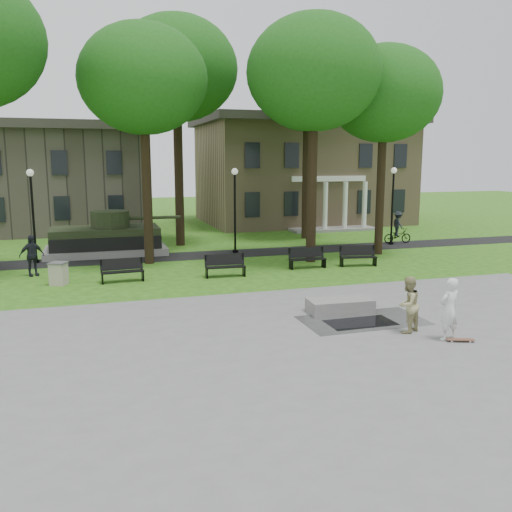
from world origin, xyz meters
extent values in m
plane|color=#255B15|center=(0.00, 0.00, 0.00)|extent=(120.00, 120.00, 0.00)
cube|color=gray|center=(0.00, -5.00, 0.01)|extent=(22.00, 16.00, 0.02)
cube|color=black|center=(0.00, 12.00, 0.01)|extent=(44.00, 2.60, 0.01)
cube|color=#9E8460|center=(10.00, 26.00, 4.00)|extent=(16.00, 11.00, 8.00)
cube|color=#38332D|center=(10.00, 26.00, 8.30)|extent=(17.00, 12.00, 0.60)
cube|color=silver|center=(10.00, 20.50, 3.80)|extent=(6.00, 0.30, 0.40)
cube|color=#4C443D|center=(-11.00, 26.50, 3.60)|extent=(15.00, 10.00, 7.20)
cylinder|color=black|center=(-4.50, 10.50, 4.00)|extent=(0.48, 0.48, 8.00)
ellipsoid|color=#1C5413|center=(-4.50, 10.50, 9.00)|extent=(6.20, 6.20, 5.27)
cylinder|color=black|center=(3.50, 8.50, 4.16)|extent=(0.50, 0.50, 8.32)
ellipsoid|color=#1C5413|center=(3.50, 8.50, 9.36)|extent=(6.60, 6.60, 5.61)
cylinder|color=black|center=(8.00, 9.50, 3.84)|extent=(0.46, 0.46, 7.68)
ellipsoid|color=#1C5413|center=(8.00, 9.50, 8.64)|extent=(6.00, 6.00, 5.10)
cylinder|color=black|center=(-2.00, 16.00, 4.64)|extent=(0.54, 0.54, 9.28)
ellipsoid|color=#1C5413|center=(-2.00, 16.00, 10.44)|extent=(7.20, 7.20, 6.12)
cylinder|color=black|center=(6.50, 16.50, 4.32)|extent=(0.50, 0.50, 8.64)
ellipsoid|color=#1C5413|center=(6.50, 16.50, 9.72)|extent=(6.40, 6.40, 5.44)
cylinder|color=black|center=(-10.00, 12.30, 2.20)|extent=(0.12, 0.12, 4.40)
sphere|color=silver|center=(-10.00, 12.30, 4.55)|extent=(0.36, 0.36, 0.36)
cylinder|color=black|center=(-10.00, 12.30, 0.08)|extent=(0.32, 0.32, 0.16)
cylinder|color=black|center=(0.50, 12.30, 2.20)|extent=(0.12, 0.12, 4.40)
sphere|color=silver|center=(0.50, 12.30, 4.55)|extent=(0.36, 0.36, 0.36)
cylinder|color=black|center=(0.50, 12.30, 0.08)|extent=(0.32, 0.32, 0.16)
cylinder|color=black|center=(10.50, 12.30, 2.20)|extent=(0.12, 0.12, 4.40)
sphere|color=silver|center=(10.50, 12.30, 4.55)|extent=(0.36, 0.36, 0.36)
cylinder|color=black|center=(10.50, 12.30, 0.08)|extent=(0.32, 0.32, 0.16)
cube|color=gray|center=(-6.50, 14.00, 0.20)|extent=(6.50, 3.40, 0.40)
cube|color=#27321A|center=(-6.50, 14.00, 0.95)|extent=(5.80, 2.80, 1.10)
cube|color=black|center=(-6.50, 12.65, 0.75)|extent=(5.80, 0.35, 0.70)
cube|color=black|center=(-6.50, 15.35, 0.75)|extent=(5.80, 0.35, 0.70)
cylinder|color=#27321A|center=(-6.20, 14.00, 1.95)|extent=(2.10, 2.10, 0.90)
cylinder|color=#27321A|center=(-3.90, 14.00, 1.95)|extent=(3.20, 0.18, 0.18)
cube|color=black|center=(0.81, -1.94, 0.02)|extent=(2.20, 1.20, 0.00)
cube|color=gray|center=(0.74, -0.60, 0.24)|extent=(2.26, 1.13, 0.45)
cube|color=brown|center=(2.67, -4.44, 0.06)|extent=(0.80, 0.46, 0.07)
imported|color=white|center=(2.43, -4.18, 0.94)|extent=(0.74, 0.57, 1.83)
imported|color=tan|center=(1.69, -3.22, 0.88)|extent=(1.04, 0.95, 1.73)
imported|color=black|center=(-9.88, 8.95, 0.93)|extent=(1.18, 0.83, 1.87)
imported|color=black|center=(11.18, 12.67, 0.47)|extent=(1.83, 0.76, 0.94)
imported|color=black|center=(11.18, 12.67, 1.23)|extent=(0.66, 1.05, 1.56)
cube|color=black|center=(-6.08, 6.45, 0.45)|extent=(1.82, 0.55, 0.05)
cube|color=black|center=(-6.08, 6.67, 0.75)|extent=(1.81, 0.25, 0.50)
cube|color=black|center=(-6.93, 6.45, 0.23)|extent=(0.08, 0.45, 0.45)
cube|color=black|center=(-5.23, 6.45, 0.23)|extent=(0.08, 0.45, 0.45)
cube|color=black|center=(-1.61, 6.16, 0.45)|extent=(1.82, 0.56, 0.05)
cube|color=black|center=(-1.61, 6.38, 0.75)|extent=(1.81, 0.26, 0.50)
cube|color=black|center=(-2.46, 6.16, 0.23)|extent=(0.09, 0.45, 0.45)
cube|color=black|center=(-0.76, 6.16, 0.23)|extent=(0.09, 0.45, 0.45)
cube|color=black|center=(2.66, 6.88, 0.45)|extent=(1.81, 0.48, 0.05)
cube|color=black|center=(2.66, 7.10, 0.75)|extent=(1.80, 0.18, 0.50)
cube|color=black|center=(1.81, 6.88, 0.23)|extent=(0.07, 0.45, 0.45)
cube|color=black|center=(3.51, 6.88, 0.23)|extent=(0.07, 0.45, 0.45)
cube|color=black|center=(5.26, 6.65, 0.45)|extent=(1.85, 0.73, 0.05)
cube|color=black|center=(5.26, 6.87, 0.75)|extent=(1.80, 0.43, 0.50)
cube|color=black|center=(4.41, 6.65, 0.23)|extent=(0.13, 0.45, 0.45)
cube|color=black|center=(6.11, 6.65, 0.23)|extent=(0.13, 0.45, 0.45)
cube|color=#C1B69F|center=(-8.67, 6.75, 0.45)|extent=(0.79, 0.79, 0.90)
cube|color=#4C4C4C|center=(-8.67, 6.75, 0.93)|extent=(0.87, 0.87, 0.06)
camera|label=1|loc=(-7.36, -16.91, 5.16)|focal=38.00mm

